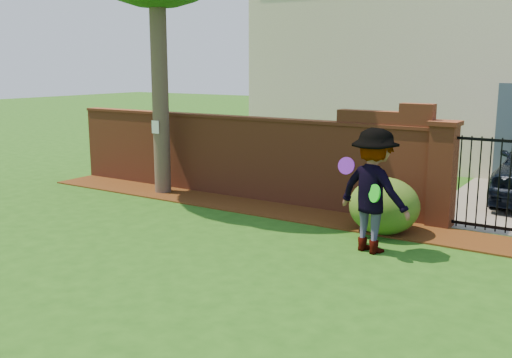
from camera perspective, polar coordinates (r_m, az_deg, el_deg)
The scene contains 11 objects.
ground at distance 8.46m, azimuth -6.28°, elevation -8.45°, with size 80.00×80.00×0.01m, color #1F4F13.
mulch_bed at distance 11.59m, azimuth 0.50°, elevation -2.88°, with size 11.10×1.08×0.03m, color #3D1F0B.
brick_wall at distance 12.52m, azimuth -1.97°, elevation 2.42°, with size 8.70×0.31×2.16m.
pillar_left at distance 10.66m, azimuth 17.87°, elevation 0.52°, with size 0.50×0.50×1.88m.
iron_gate at distance 10.46m, azimuth 23.65°, elevation -0.65°, with size 1.78×0.03×1.60m.
house at distance 18.60m, azimuth 20.70°, elevation 11.48°, with size 12.40×6.40×6.30m.
paper_notice at distance 12.83m, azimuth -9.88°, elevation 5.06°, with size 0.20×0.01×0.28m, color white.
shrub_left at distance 10.03m, azimuth 12.50°, elevation -2.60°, with size 1.19×1.19×0.97m, color #275319.
man at distance 8.93m, azimuth 11.33°, elevation -1.17°, with size 1.23×0.71×1.91m, color gray.
frisbee_purple at distance 8.91m, azimuth 8.88°, elevation 1.30°, with size 0.27×0.27×0.02m, color purple.
frisbee_green at distance 8.64m, azimuth 11.59°, elevation -1.40°, with size 0.27×0.27×0.03m, color #1BCF1E.
Camera 1 is at (5.07, -6.15, 2.82)m, focal length 40.65 mm.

